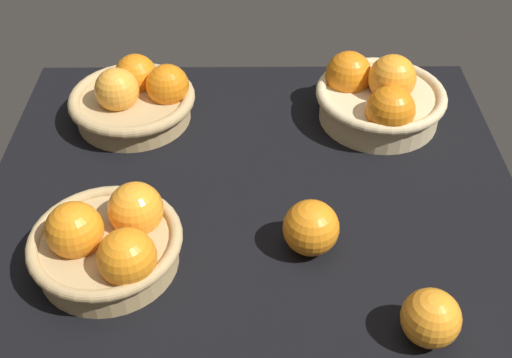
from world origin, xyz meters
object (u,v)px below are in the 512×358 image
basket_far_left (137,98)px  basket_far_right (380,98)px  loose_orange_front_gap (313,228)px  basket_near_left (111,242)px  loose_orange_back_gap (433,318)px

basket_far_left → basket_far_right: size_ratio=0.97×
basket_far_left → basket_far_right: bearing=-1.6°
basket_far_left → loose_orange_front_gap: 43.35cm
basket_far_right → basket_near_left: (-41.84, -33.84, -0.40)cm
basket_far_right → loose_orange_front_gap: (-14.10, -31.09, -0.67)cm
basket_far_right → loose_orange_front_gap: basket_far_right is taller
basket_far_left → basket_near_left: bearing=-88.1°
basket_far_left → basket_far_right: (43.00, -1.22, 0.66)cm
basket_far_left → loose_orange_back_gap: size_ratio=2.99×
basket_near_left → loose_orange_front_gap: basket_near_left is taller
loose_orange_front_gap → loose_orange_back_gap: size_ratio=1.08×
loose_orange_front_gap → basket_near_left: bearing=-174.3°
basket_far_right → loose_orange_front_gap: size_ratio=2.86×
loose_orange_back_gap → loose_orange_front_gap: bearing=131.8°
basket_far_right → basket_far_left: bearing=178.4°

